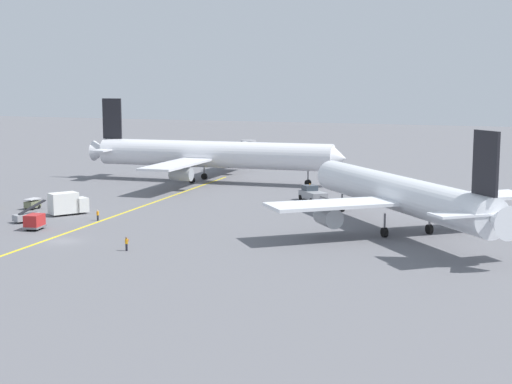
# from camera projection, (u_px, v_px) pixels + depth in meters

# --- Properties ---
(ground_plane) EXTENTS (600.00, 600.00, 0.00)m
(ground_plane) POSITION_uv_depth(u_px,v_px,m) (63.00, 241.00, 97.17)
(ground_plane) COLOR slate
(taxiway_stripe) EXTENTS (13.51, 119.35, 0.01)m
(taxiway_stripe) POSITION_uv_depth(u_px,v_px,m) (87.00, 226.00, 107.63)
(taxiway_stripe) COLOR yellow
(taxiway_stripe) RESTS_ON ground
(airliner_at_gate_left) EXTENTS (55.68, 47.98, 17.07)m
(airliner_at_gate_left) POSITION_uv_depth(u_px,v_px,m) (211.00, 155.00, 155.25)
(airliner_at_gate_left) COLOR silver
(airliner_at_gate_left) RESTS_ON ground
(airliner_being_pushed) EXTENTS (37.08, 39.73, 15.00)m
(airliner_being_pushed) POSITION_uv_depth(u_px,v_px,m) (398.00, 194.00, 102.51)
(airliner_being_pushed) COLOR white
(airliner_being_pushed) RESTS_ON ground
(pushback_tug) EXTENTS (7.62, 7.74, 2.92)m
(pushback_tug) POSITION_uv_depth(u_px,v_px,m) (313.00, 194.00, 130.39)
(pushback_tug) COLOR gray
(pushback_tug) RESTS_ON ground
(gse_baggage_cart_near_cluster) EXTENTS (1.68, 2.79, 1.71)m
(gse_baggage_cart_near_cluster) POSITION_uv_depth(u_px,v_px,m) (32.00, 204.00, 122.04)
(gse_baggage_cart_near_cluster) COLOR #666B4C
(gse_baggage_cart_near_cluster) RESTS_ON ground
(gse_belt_loader_portside) EXTENTS (3.21, 5.02, 3.02)m
(gse_belt_loader_portside) POSITION_uv_depth(u_px,v_px,m) (28.00, 216.00, 110.64)
(gse_belt_loader_portside) COLOR gray
(gse_belt_loader_portside) RESTS_ON ground
(gse_container_dolly_flat) EXTENTS (2.84, 3.60, 2.15)m
(gse_container_dolly_flat) POSITION_uv_depth(u_px,v_px,m) (34.00, 221.00, 104.68)
(gse_container_dolly_flat) COLOR slate
(gse_container_dolly_flat) RESTS_ON ground
(gse_catering_truck_tall) EXTENTS (4.96, 6.27, 3.50)m
(gse_catering_truck_tall) POSITION_uv_depth(u_px,v_px,m) (68.00, 204.00, 116.64)
(gse_catering_truck_tall) COLOR silver
(gse_catering_truck_tall) RESTS_ON ground
(ground_crew_marshaller_foreground) EXTENTS (0.36, 0.49, 1.61)m
(ground_crew_marshaller_foreground) POSITION_uv_depth(u_px,v_px,m) (98.00, 215.00, 111.68)
(ground_crew_marshaller_foreground) COLOR black
(ground_crew_marshaller_foreground) RESTS_ON ground
(ground_crew_wing_walker_right) EXTENTS (0.50, 0.36, 1.71)m
(ground_crew_wing_walker_right) POSITION_uv_depth(u_px,v_px,m) (127.00, 244.00, 91.44)
(ground_crew_wing_walker_right) COLOR black
(ground_crew_wing_walker_right) RESTS_ON ground
(jet_bridge) EXTENTS (3.84, 17.06, 6.18)m
(jet_bridge) POSITION_uv_depth(u_px,v_px,m) (239.00, 149.00, 184.12)
(jet_bridge) COLOR #B7B7BC
(jet_bridge) RESTS_ON ground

